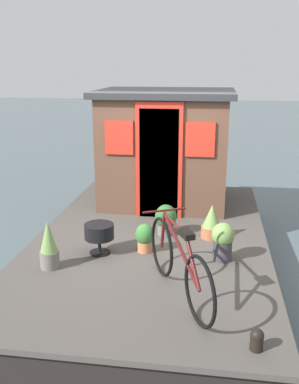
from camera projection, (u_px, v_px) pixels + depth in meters
The scene contains 11 objects.
ground_plane at pixel (152, 267), 6.35m from camera, with size 60.00×60.00×0.00m, color #4C5B60.
houseboat_deck at pixel (152, 251), 6.28m from camera, with size 5.46×3.20×0.49m.
houseboat_cabin at pixel (165, 147), 7.46m from camera, with size 1.84×2.26×1.92m.
bicycle at pixel (179, 263), 4.48m from camera, with size 1.58×0.82×0.82m.
potted_plant_sage at pixel (49, 245), 5.15m from camera, with size 0.23×0.23×0.60m.
potted_plant_thyme at pixel (166, 219), 6.19m from camera, with size 0.31×0.31×0.44m.
potted_plant_ivy at pixel (145, 237), 5.62m from camera, with size 0.24×0.24×0.38m.
potted_plant_basil at pixel (212, 222), 6.07m from camera, with size 0.29×0.29×0.48m.
potted_plant_lavender at pixel (223, 240), 5.37m from camera, with size 0.28×0.28×0.48m.
charcoal_grill at pixel (99, 233), 5.55m from camera, with size 0.38×0.38×0.39m.
mooring_bollard at pixel (257, 339), 3.71m from camera, with size 0.12×0.12×0.20m.
Camera 1 is at (-5.72, -0.82, 2.85)m, focal length 40.97 mm.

